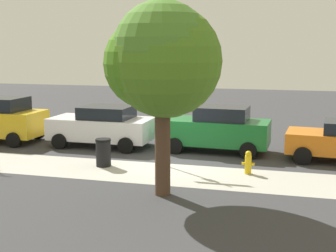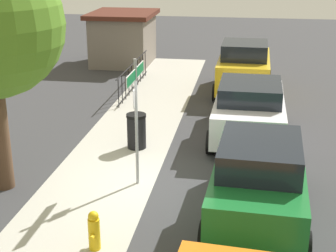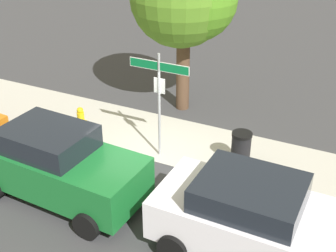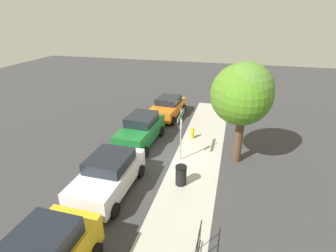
{
  "view_description": "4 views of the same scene",
  "coord_description": "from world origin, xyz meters",
  "px_view_note": "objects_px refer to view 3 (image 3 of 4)",
  "views": [
    {
      "loc": [
        -4.01,
        15.64,
        4.2
      ],
      "look_at": [
        0.11,
        0.1,
        1.4
      ],
      "focal_mm": 49.48,
      "sensor_mm": 36.0,
      "label": 1
    },
    {
      "loc": [
        -10.56,
        -2.01,
        5.32
      ],
      "look_at": [
        0.45,
        -0.27,
        1.34
      ],
      "focal_mm": 54.13,
      "sensor_mm": 36.0,
      "label": 2
    },
    {
      "loc": [
        5.01,
        -9.22,
        6.8
      ],
      "look_at": [
        0.65,
        -0.3,
        1.4
      ],
      "focal_mm": 48.05,
      "sensor_mm": 36.0,
      "label": 3
    },
    {
      "loc": [
        12.47,
        2.92,
        7.63
      ],
      "look_at": [
        0.21,
        -0.26,
        2.04
      ],
      "focal_mm": 28.1,
      "sensor_mm": 36.0,
      "label": 4
    }
  ],
  "objects_px": {
    "car_green": "(58,164)",
    "car_white": "(257,219)",
    "fire_hydrant": "(81,119)",
    "trash_bin": "(241,149)",
    "street_sign": "(159,85)"
  },
  "relations": [
    {
      "from": "street_sign",
      "to": "trash_bin",
      "type": "bearing_deg",
      "value": 12.8
    },
    {
      "from": "trash_bin",
      "to": "fire_hydrant",
      "type": "bearing_deg",
      "value": -176.58
    },
    {
      "from": "car_green",
      "to": "car_white",
      "type": "xyz_separation_m",
      "value": [
        4.8,
        0.21,
        -0.05
      ]
    },
    {
      "from": "car_green",
      "to": "trash_bin",
      "type": "relative_size",
      "value": 4.37
    },
    {
      "from": "street_sign",
      "to": "car_white",
      "type": "height_order",
      "value": "street_sign"
    },
    {
      "from": "car_white",
      "to": "fire_hydrant",
      "type": "height_order",
      "value": "car_white"
    },
    {
      "from": "car_green",
      "to": "car_white",
      "type": "bearing_deg",
      "value": 5.21
    },
    {
      "from": "car_green",
      "to": "trash_bin",
      "type": "height_order",
      "value": "car_green"
    },
    {
      "from": "fire_hydrant",
      "to": "car_green",
      "type": "bearing_deg",
      "value": -62.78
    },
    {
      "from": "car_white",
      "to": "street_sign",
      "type": "bearing_deg",
      "value": 144.8
    },
    {
      "from": "car_green",
      "to": "street_sign",
      "type": "bearing_deg",
      "value": 67.54
    },
    {
      "from": "fire_hydrant",
      "to": "trash_bin",
      "type": "bearing_deg",
      "value": 3.42
    },
    {
      "from": "car_green",
      "to": "car_white",
      "type": "relative_size",
      "value": 0.99
    },
    {
      "from": "car_white",
      "to": "trash_bin",
      "type": "relative_size",
      "value": 4.4
    },
    {
      "from": "trash_bin",
      "to": "car_green",
      "type": "bearing_deg",
      "value": -136.92
    }
  ]
}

